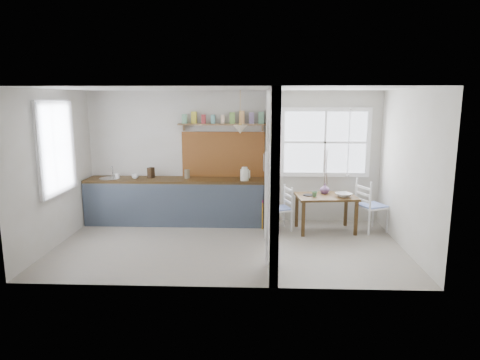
{
  "coord_description": "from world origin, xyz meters",
  "views": [
    {
      "loc": [
        0.47,
        -6.86,
        2.46
      ],
      "look_at": [
        0.18,
        0.29,
        1.08
      ],
      "focal_mm": 32.0,
      "sensor_mm": 36.0,
      "label": 1
    }
  ],
  "objects_px": {
    "chair_right": "(372,205)",
    "chair_left": "(280,208)",
    "kettle": "(245,174)",
    "dining_table": "(325,213)",
    "vase": "(325,189)"
  },
  "relations": [
    {
      "from": "chair_left",
      "to": "chair_right",
      "type": "relative_size",
      "value": 0.84
    },
    {
      "from": "chair_right",
      "to": "vase",
      "type": "bearing_deg",
      "value": 57.45
    },
    {
      "from": "chair_left",
      "to": "kettle",
      "type": "xyz_separation_m",
      "value": [
        -0.67,
        0.22,
        0.61
      ]
    },
    {
      "from": "chair_left",
      "to": "vase",
      "type": "xyz_separation_m",
      "value": [
        0.85,
        0.13,
        0.36
      ]
    },
    {
      "from": "chair_right",
      "to": "chair_left",
      "type": "bearing_deg",
      "value": 66.24
    },
    {
      "from": "kettle",
      "to": "chair_right",
      "type": "bearing_deg",
      "value": -17.81
    },
    {
      "from": "dining_table",
      "to": "chair_right",
      "type": "relative_size",
      "value": 1.1
    },
    {
      "from": "chair_right",
      "to": "kettle",
      "type": "bearing_deg",
      "value": 60.94
    },
    {
      "from": "dining_table",
      "to": "chair_left",
      "type": "relative_size",
      "value": 1.3
    },
    {
      "from": "chair_right",
      "to": "kettle",
      "type": "height_order",
      "value": "kettle"
    },
    {
      "from": "chair_left",
      "to": "kettle",
      "type": "relative_size",
      "value": 3.19
    },
    {
      "from": "dining_table",
      "to": "chair_right",
      "type": "distance_m",
      "value": 0.87
    },
    {
      "from": "chair_left",
      "to": "chair_right",
      "type": "xyz_separation_m",
      "value": [
        1.71,
        -0.01,
        0.08
      ]
    },
    {
      "from": "dining_table",
      "to": "vase",
      "type": "distance_m",
      "value": 0.47
    },
    {
      "from": "dining_table",
      "to": "chair_left",
      "type": "distance_m",
      "value": 0.86
    }
  ]
}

